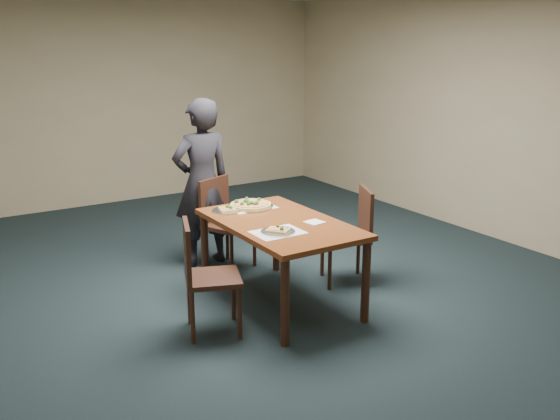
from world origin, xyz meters
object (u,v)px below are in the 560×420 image
chair_left (203,271)px  pizza_pan (251,205)px  dining_table (280,232)px  diner (202,183)px  chair_right (353,230)px  slice_plate_near (278,231)px  slice_plate_far (227,210)px  chair_far (223,218)px

chair_left → pizza_pan: chair_left is taller
dining_table → diner: 1.29m
dining_table → chair_right: chair_right is taller
diner → pizza_pan: size_ratio=4.09×
slice_plate_near → slice_plate_far: (-0.05, 0.79, -0.00)m
chair_left → chair_right: 1.67m
dining_table → slice_plate_near: size_ratio=5.36×
chair_far → chair_right: bearing=-72.2°
diner → chair_left: bearing=63.9°
pizza_pan → chair_far: bearing=91.6°
chair_far → slice_plate_far: 0.64m
chair_right → chair_left: bearing=-57.8°
pizza_pan → slice_plate_near: size_ratio=1.48×
chair_right → slice_plate_near: 1.11m
slice_plate_far → diner: bearing=82.3°
slice_plate_near → diner: bearing=88.1°
chair_right → slice_plate_far: size_ratio=3.25×
chair_far → slice_plate_near: size_ratio=3.25×
pizza_pan → slice_plate_far: (-0.24, -0.00, -0.01)m
dining_table → pizza_pan: size_ratio=3.61×
pizza_pan → dining_table: bearing=-91.3°
chair_far → slice_plate_near: (-0.18, -1.33, 0.25)m
chair_left → slice_plate_near: size_ratio=3.25×
chair_left → chair_right: size_ratio=1.00×
dining_table → chair_left: 0.84m
dining_table → chair_far: bearing=90.2°
chair_left → chair_right: same height
dining_table → pizza_pan: pizza_pan is taller
slice_plate_near → slice_plate_far: size_ratio=1.00×
chair_far → chair_left: bearing=-145.5°
dining_table → slice_plate_near: 0.33m
dining_table → slice_plate_far: bearing=113.5°
chair_left → diner: diner is taller
chair_right → slice_plate_near: (-1.03, -0.31, 0.25)m
diner → slice_plate_near: bearing=87.4°
pizza_pan → slice_plate_near: bearing=-103.8°
dining_table → chair_left: (-0.81, -0.16, -0.14)m
pizza_pan → slice_plate_far: 0.24m
diner → pizza_pan: 0.76m
dining_table → slice_plate_far: size_ratio=5.36×
slice_plate_near → slice_plate_far: same height
chair_far → slice_plate_near: 1.36m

